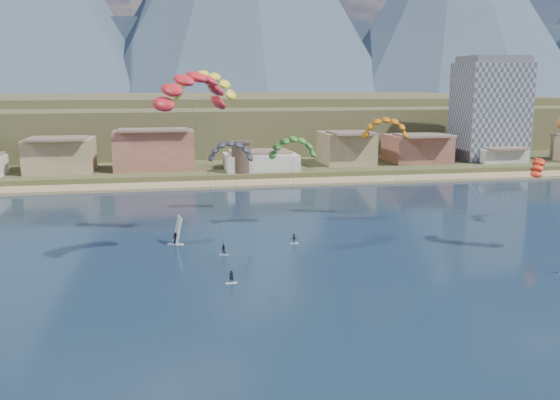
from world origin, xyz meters
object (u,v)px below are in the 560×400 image
apartment_tower (490,109)px  watchtower (241,156)px  kitesurfer_red (192,85)px  windsurfer (176,236)px  kitesurfer_yellow (204,81)px  kitesurfer_green (293,145)px

apartment_tower → watchtower: apartment_tower is taller
kitesurfer_red → windsurfer: bearing=102.1°
apartment_tower → watchtower: (-80.00, -14.00, -11.45)m
kitesurfer_red → kitesurfer_yellow: 16.27m
kitesurfer_green → windsurfer: bearing=-158.4°
kitesurfer_yellow → kitesurfer_red: bearing=-99.7°
apartment_tower → kitesurfer_yellow: bearing=-141.2°
apartment_tower → windsurfer: apartment_tower is taller
kitesurfer_red → windsurfer: (-2.55, 11.94, -23.97)m
kitesurfer_yellow → windsurfer: (-5.29, -4.09, -24.52)m
watchtower → kitesurfer_red: kitesurfer_red is taller
windsurfer → kitesurfer_green: bearing=21.6°
kitesurfer_yellow → kitesurfer_green: size_ratio=1.56×
kitesurfer_yellow → kitesurfer_green: 19.58m
kitesurfer_green → windsurfer: kitesurfer_green is taller
kitesurfer_red → kitesurfer_yellow: size_ratio=0.98×
kitesurfer_red → watchtower: bearing=78.1°
kitesurfer_green → windsurfer: size_ratio=4.00×
apartment_tower → watchtower: 82.02m
watchtower → kitesurfer_red: size_ratio=0.30×
kitesurfer_yellow → windsurfer: 25.42m
watchtower → kitesurfer_yellow: 65.70m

